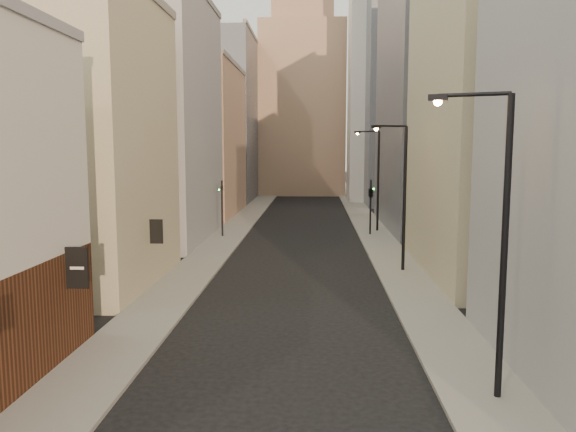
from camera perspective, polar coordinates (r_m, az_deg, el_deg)
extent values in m
cube|color=gray|center=(61.06, -4.44, -0.34)|extent=(3.00, 140.00, 0.15)
cube|color=gray|center=(60.83, 7.80, -0.42)|extent=(3.00, 140.00, 0.15)
cube|color=black|center=(21.28, -20.65, -4.95)|extent=(0.80, 0.08, 1.50)
cube|color=black|center=(30.60, -13.23, -1.54)|extent=(0.70, 0.08, 1.30)
cube|color=tan|center=(33.74, -20.26, 6.83)|extent=(8.00, 12.00, 16.00)
cube|color=gray|center=(48.93, -12.98, 9.34)|extent=(8.00, 16.00, 20.00)
cube|color=tan|center=(66.40, -8.72, 7.47)|extent=(8.00, 18.00, 17.00)
cube|color=gray|center=(86.19, -6.10, 9.71)|extent=(8.00, 20.00, 24.00)
cube|color=tan|center=(36.81, 20.27, 9.93)|extent=(8.00, 16.00, 20.00)
cube|color=gray|center=(56.40, 14.18, 12.02)|extent=(8.00, 20.00, 26.00)
cube|color=gray|center=(86.51, 14.69, 18.20)|extent=(20.00, 22.00, 50.00)
cube|color=tan|center=(97.31, 1.51, 10.61)|extent=(14.00, 14.00, 28.00)
cube|color=tan|center=(99.84, 1.55, 20.39)|extent=(10.00, 10.00, 6.00)
cube|color=silver|center=(84.07, 9.03, 13.15)|extent=(8.00, 8.00, 34.00)
cylinder|color=black|center=(18.13, 21.11, -3.44)|extent=(0.21, 0.21, 9.40)
cylinder|color=black|center=(17.97, 18.38, 11.64)|extent=(2.01, 0.81, 0.13)
cube|color=black|center=(18.07, 15.00, 11.56)|extent=(0.62, 0.41, 0.19)
sphere|color=#FF963F|center=(18.06, 14.98, 11.13)|extent=(0.25, 0.25, 0.25)
cylinder|color=black|center=(35.71, 11.75, 1.58)|extent=(0.20, 0.20, 9.13)
cylinder|color=black|center=(35.11, 10.46, 8.98)|extent=(1.95, 0.80, 0.12)
cube|color=black|center=(34.65, 8.96, 8.95)|extent=(0.60, 0.40, 0.18)
sphere|color=#FF963F|center=(34.65, 8.95, 8.73)|extent=(0.24, 0.24, 0.24)
cylinder|color=black|center=(52.54, 9.14, 3.41)|extent=(0.21, 0.21, 9.30)
cylinder|color=black|center=(52.76, 8.15, 8.50)|extent=(1.96, 0.90, 0.12)
cube|color=black|center=(53.07, 7.07, 8.45)|extent=(0.61, 0.43, 0.19)
sphere|color=#FF963F|center=(53.07, 7.07, 8.31)|extent=(0.25, 0.25, 0.25)
cylinder|color=black|center=(49.02, -6.71, 0.68)|extent=(0.16, 0.16, 5.00)
imported|color=black|center=(48.86, -6.74, 2.66)|extent=(0.47, 0.47, 1.33)
sphere|color=#19E533|center=(48.91, -7.02, 2.66)|extent=(0.16, 0.16, 0.16)
cylinder|color=black|center=(50.29, 8.38, 0.81)|extent=(0.16, 0.16, 5.00)
imported|color=black|center=(50.14, 8.41, 2.75)|extent=(0.75, 0.75, 1.60)
sphere|color=#19E533|center=(50.16, 8.70, 2.74)|extent=(0.16, 0.16, 0.16)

